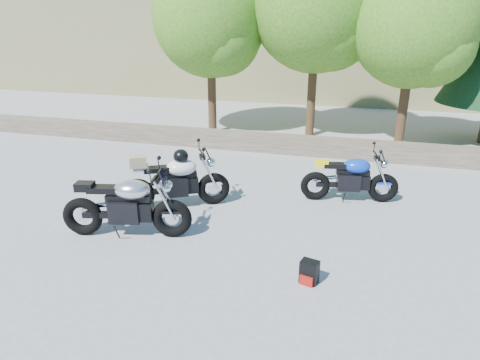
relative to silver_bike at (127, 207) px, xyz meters
name	(u,v)px	position (x,y,z in m)	size (l,w,h in m)	color
ground	(215,236)	(1.51, 0.38, -0.58)	(90.00, 90.00, 0.00)	gray
stone_wall	(274,143)	(1.51, 5.88, -0.33)	(22.00, 0.55, 0.50)	#4B3E32
tree_decid_left	(213,21)	(-0.88, 7.52, 3.06)	(3.67, 3.67, 5.62)	#382314
tree_decid_mid	(320,7)	(2.42, 7.92, 3.46)	(4.08, 4.08, 6.24)	#382314
tree_decid_right	(418,27)	(5.22, 7.32, 2.92)	(3.54, 3.54, 5.41)	#382314
silver_bike	(127,207)	(0.00, 0.00, 0.00)	(2.33, 0.85, 1.18)	black
white_bike	(175,180)	(0.33, 1.38, 0.04)	(2.07, 1.23, 1.25)	black
blue_bike	(350,179)	(3.80, 2.70, -0.07)	(2.07, 0.69, 1.04)	black
backpack	(309,272)	(3.33, -0.62, -0.40)	(0.30, 0.28, 0.36)	black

